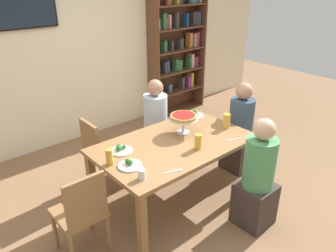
{
  "coord_description": "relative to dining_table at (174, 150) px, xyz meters",
  "views": [
    {
      "loc": [
        -1.98,
        -2.2,
        2.31
      ],
      "look_at": [
        0.0,
        0.1,
        0.89
      ],
      "focal_mm": 34.92,
      "sensor_mm": 36.0,
      "label": 1
    }
  ],
  "objects": [
    {
      "name": "beer_glass_amber_spare",
      "position": [
        -0.72,
        0.07,
        0.16
      ],
      "size": [
        0.07,
        0.07,
        0.15
      ],
      "primitive_type": "cylinder",
      "color": "gold",
      "rests_on": "dining_table"
    },
    {
      "name": "diner_far_right",
      "position": [
        0.38,
        0.78,
        -0.16
      ],
      "size": [
        0.34,
        0.34,
        1.15
      ],
      "rotation": [
        0.0,
        0.0,
        -1.57
      ],
      "color": "#382D28",
      "rests_on": "ground_plane"
    },
    {
      "name": "cutlery_knife_near",
      "position": [
        -0.37,
        -0.4,
        0.09
      ],
      "size": [
        0.18,
        0.07,
        0.0
      ],
      "primitive_type": "cube",
      "rotation": [
        0.0,
        0.0,
        -0.32
      ],
      "color": "silver",
      "rests_on": "dining_table"
    },
    {
      "name": "diner_head_east",
      "position": [
        1.09,
        -0.01,
        -0.16
      ],
      "size": [
        0.34,
        0.34,
        1.15
      ],
      "rotation": [
        0.0,
        0.0,
        3.14
      ],
      "color": "#382D28",
      "rests_on": "ground_plane"
    },
    {
      "name": "rear_partition",
      "position": [
        0.0,
        2.2,
        0.75
      ],
      "size": [
        8.0,
        0.12,
        2.8
      ],
      "primitive_type": "cube",
      "color": "beige",
      "rests_on": "ground_plane"
    },
    {
      "name": "bookshelf",
      "position": [
        1.85,
        2.01,
        0.5
      ],
      "size": [
        1.1,
        0.3,
        2.21
      ],
      "color": "brown",
      "rests_on": "ground_plane"
    },
    {
      "name": "water_glass_clear_near",
      "position": [
        -0.64,
        -0.31,
        0.13
      ],
      "size": [
        0.06,
        0.06,
        0.09
      ],
      "primitive_type": "cylinder",
      "color": "white",
      "rests_on": "dining_table"
    },
    {
      "name": "ground_plane",
      "position": [
        0.0,
        0.0,
        -0.65
      ],
      "size": [
        12.0,
        12.0,
        0.0
      ],
      "primitive_type": "plane",
      "color": "#846042"
    },
    {
      "name": "beer_glass_amber_short",
      "position": [
        0.09,
        -0.25,
        0.16
      ],
      "size": [
        0.07,
        0.07,
        0.15
      ],
      "primitive_type": "cylinder",
      "color": "gold",
      "rests_on": "dining_table"
    },
    {
      "name": "salad_plate_near_diner",
      "position": [
        -0.61,
        -0.08,
        0.1
      ],
      "size": [
        0.22,
        0.22,
        0.07
      ],
      "color": "white",
      "rests_on": "dining_table"
    },
    {
      "name": "cutlery_fork_near",
      "position": [
        0.51,
        -0.36,
        0.09
      ],
      "size": [
        0.17,
        0.08,
        0.0
      ],
      "primitive_type": "cube",
      "rotation": [
        0.0,
        0.0,
        -0.36
      ],
      "color": "silver",
      "rests_on": "dining_table"
    },
    {
      "name": "chair_far_left",
      "position": [
        -0.45,
        0.75,
        -0.17
      ],
      "size": [
        0.4,
        0.4,
        0.87
      ],
      "rotation": [
        0.0,
        0.0,
        -1.57
      ],
      "color": "olive",
      "rests_on": "ground_plane"
    },
    {
      "name": "salad_plate_spare",
      "position": [
        0.64,
        0.35,
        0.11
      ],
      "size": [
        0.21,
        0.21,
        0.07
      ],
      "color": "white",
      "rests_on": "dining_table"
    },
    {
      "name": "salad_plate_far_diner",
      "position": [
        -0.52,
        0.2,
        0.11
      ],
      "size": [
        0.22,
        0.22,
        0.07
      ],
      "color": "white",
      "rests_on": "dining_table"
    },
    {
      "name": "chair_head_west",
      "position": [
        -1.1,
        -0.06,
        -0.17
      ],
      "size": [
        0.4,
        0.4,
        0.87
      ],
      "color": "olive",
      "rests_on": "ground_plane"
    },
    {
      "name": "diner_near_right",
      "position": [
        0.38,
        -0.77,
        -0.16
      ],
      "size": [
        0.34,
        0.34,
        1.15
      ],
      "rotation": [
        0.0,
        0.0,
        1.57
      ],
      "color": "#382D28",
      "rests_on": "ground_plane"
    },
    {
      "name": "television",
      "position": [
        -0.62,
        2.11,
        1.3
      ],
      "size": [
        0.88,
        0.05,
        0.53
      ],
      "color": "black"
    },
    {
      "name": "beer_glass_amber_tall",
      "position": [
        0.67,
        -0.12,
        0.17
      ],
      "size": [
        0.08,
        0.08,
        0.16
      ],
      "primitive_type": "cylinder",
      "color": "gold",
      "rests_on": "dining_table"
    },
    {
      "name": "dining_table",
      "position": [
        0.0,
        0.0,
        0.0
      ],
      "size": [
        1.61,
        0.98,
        0.74
      ],
      "color": "olive",
      "rests_on": "ground_plane"
    },
    {
      "name": "deep_dish_pizza_stand",
      "position": [
        0.22,
        0.11,
        0.26
      ],
      "size": [
        0.31,
        0.31,
        0.21
      ],
      "color": "silver",
      "rests_on": "dining_table"
    }
  ]
}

